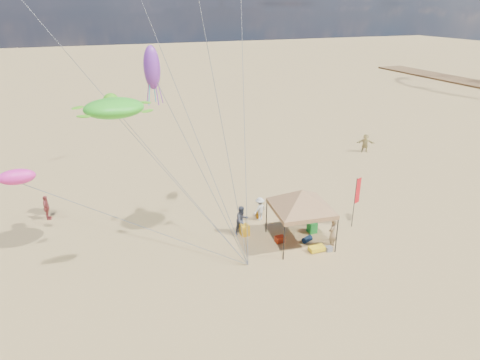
# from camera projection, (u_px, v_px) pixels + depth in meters

# --- Properties ---
(ground) EXTENTS (280.00, 280.00, 0.00)m
(ground) POSITION_uv_depth(u_px,v_px,m) (260.00, 269.00, 22.53)
(ground) COLOR tan
(ground) RESTS_ON ground
(canopy_tent) EXTENTS (6.33, 6.33, 3.93)m
(canopy_tent) POSITION_uv_depth(u_px,v_px,m) (302.00, 192.00, 23.82)
(canopy_tent) COLOR black
(canopy_tent) RESTS_ON ground
(feather_flag) EXTENTS (0.48, 0.20, 3.34)m
(feather_flag) POSITION_uv_depth(u_px,v_px,m) (357.00, 194.00, 26.04)
(feather_flag) COLOR black
(feather_flag) RESTS_ON ground
(cooler_red) EXTENTS (0.54, 0.38, 0.38)m
(cooler_red) POSITION_uv_depth(u_px,v_px,m) (280.00, 239.00, 24.97)
(cooler_red) COLOR #A9280D
(cooler_red) RESTS_ON ground
(cooler_blue) EXTENTS (0.54, 0.38, 0.38)m
(cooler_blue) POSITION_uv_depth(u_px,v_px,m) (318.00, 213.00, 28.06)
(cooler_blue) COLOR #2314A4
(cooler_blue) RESTS_ON ground
(bag_navy) EXTENTS (0.69, 0.54, 0.36)m
(bag_navy) POSITION_uv_depth(u_px,v_px,m) (307.00, 239.00, 24.99)
(bag_navy) COLOR #0E203F
(bag_navy) RESTS_ON ground
(bag_orange) EXTENTS (0.54, 0.69, 0.36)m
(bag_orange) POSITION_uv_depth(u_px,v_px,m) (259.00, 215.00, 27.90)
(bag_orange) COLOR orange
(bag_orange) RESTS_ON ground
(chair_green) EXTENTS (0.50, 0.50, 0.70)m
(chair_green) POSITION_uv_depth(u_px,v_px,m) (312.00, 227.00, 25.99)
(chair_green) COLOR green
(chair_green) RESTS_ON ground
(chair_yellow) EXTENTS (0.50, 0.50, 0.70)m
(chair_yellow) POSITION_uv_depth(u_px,v_px,m) (245.00, 230.00, 25.67)
(chair_yellow) COLOR yellow
(chair_yellow) RESTS_ON ground
(crate_grey) EXTENTS (0.34, 0.30, 0.28)m
(crate_grey) POSITION_uv_depth(u_px,v_px,m) (329.00, 249.00, 24.07)
(crate_grey) COLOR gray
(crate_grey) RESTS_ON ground
(beach_cart) EXTENTS (0.90, 0.50, 0.24)m
(beach_cart) POSITION_uv_depth(u_px,v_px,m) (317.00, 248.00, 24.01)
(beach_cart) COLOR yellow
(beach_cart) RESTS_ON ground
(person_near_a) EXTENTS (0.80, 0.70, 1.83)m
(person_near_a) POSITION_uv_depth(u_px,v_px,m) (333.00, 233.00, 24.23)
(person_near_a) COLOR tan
(person_near_a) RESTS_ON ground
(person_near_b) EXTENTS (1.03, 0.88, 1.85)m
(person_near_b) POSITION_uv_depth(u_px,v_px,m) (242.00, 220.00, 25.63)
(person_near_b) COLOR #333846
(person_near_b) RESTS_ON ground
(person_near_c) EXTENTS (1.18, 0.95, 1.60)m
(person_near_c) POSITION_uv_depth(u_px,v_px,m) (260.00, 209.00, 27.32)
(person_near_c) COLOR silver
(person_near_c) RESTS_ON ground
(person_far_a) EXTENTS (0.56, 1.05, 1.70)m
(person_far_a) POSITION_uv_depth(u_px,v_px,m) (47.00, 208.00, 27.37)
(person_far_a) COLOR #9D3D3C
(person_far_a) RESTS_ON ground
(person_far_c) EXTENTS (1.73, 1.26, 1.81)m
(person_far_c) POSITION_uv_depth(u_px,v_px,m) (365.00, 143.00, 39.91)
(person_far_c) COLOR tan
(person_far_c) RESTS_ON ground
(turtle_kite) EXTENTS (3.40, 2.95, 0.98)m
(turtle_kite) POSITION_uv_depth(u_px,v_px,m) (114.00, 108.00, 20.69)
(turtle_kite) COLOR #3AD527
(turtle_kite) RESTS_ON ground
(fish_kite) EXTENTS (1.73, 1.28, 0.69)m
(fish_kite) POSITION_uv_depth(u_px,v_px,m) (17.00, 177.00, 18.38)
(fish_kite) COLOR #FF2CAA
(fish_kite) RESTS_ON ground
(squid_kite) EXTENTS (1.19, 1.19, 2.37)m
(squid_kite) POSITION_uv_depth(u_px,v_px,m) (152.00, 68.00, 22.99)
(squid_kite) COLOR purple
(squid_kite) RESTS_ON ground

